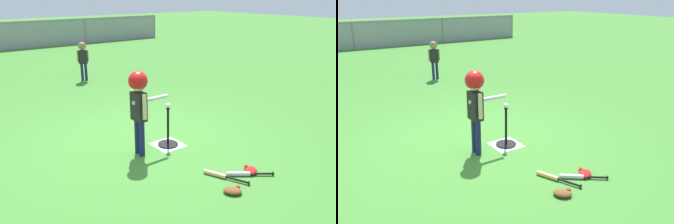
{
  "view_description": "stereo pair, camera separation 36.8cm",
  "coord_description": "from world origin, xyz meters",
  "views": [
    {
      "loc": [
        -2.67,
        -4.3,
        2.26
      ],
      "look_at": [
        0.25,
        -0.43,
        0.55
      ],
      "focal_mm": 36.11,
      "sensor_mm": 36.0,
      "label": 1
    },
    {
      "loc": [
        -2.37,
        -4.51,
        2.26
      ],
      "look_at": [
        0.25,
        -0.43,
        0.55
      ],
      "focal_mm": 36.11,
      "sensor_mm": 36.0,
      "label": 2
    }
  ],
  "objects": [
    {
      "name": "baseball_on_tee",
      "position": [
        0.25,
        -0.43,
        0.65
      ],
      "size": [
        0.07,
        0.07,
        0.07
      ],
      "primitive_type": "sphere",
      "color": "white",
      "rests_on": "batting_tee"
    },
    {
      "name": "spare_bat_silver",
      "position": [
        0.46,
        -1.78,
        0.03
      ],
      "size": [
        0.53,
        0.41,
        0.06
      ],
      "color": "silver",
      "rests_on": "ground_plane"
    },
    {
      "name": "spare_bat_wood",
      "position": [
        0.19,
        -1.62,
        0.03
      ],
      "size": [
        0.29,
        0.59,
        0.06
      ],
      "color": "#DBB266",
      "rests_on": "ground_plane"
    },
    {
      "name": "ground_plane",
      "position": [
        0.0,
        0.0,
        0.0
      ],
      "size": [
        60.0,
        60.0,
        0.0
      ],
      "primitive_type": "plane",
      "color": "#3D7A2D"
    },
    {
      "name": "batter_child",
      "position": [
        -0.27,
        -0.43,
        0.89
      ],
      "size": [
        0.65,
        0.36,
        1.26
      ],
      "color": "#191E4C",
      "rests_on": "ground_plane"
    },
    {
      "name": "batting_tee",
      "position": [
        0.25,
        -0.43,
        0.09
      ],
      "size": [
        0.32,
        0.32,
        0.62
      ],
      "color": "black",
      "rests_on": "ground_plane"
    },
    {
      "name": "glove_near_bats",
      "position": [
        0.05,
        -1.98,
        0.04
      ],
      "size": [
        0.27,
        0.27,
        0.07
      ],
      "color": "brown",
      "rests_on": "ground_plane"
    },
    {
      "name": "fielder_near_left",
      "position": [
        0.93,
        4.25,
        0.67
      ],
      "size": [
        0.31,
        0.21,
        1.04
      ],
      "color": "#191E4C",
      "rests_on": "ground_plane"
    },
    {
      "name": "glove_by_plate",
      "position": [
        0.6,
        -1.79,
        0.04
      ],
      "size": [
        0.27,
        0.25,
        0.07
      ],
      "color": "#B21919",
      "rests_on": "ground_plane"
    },
    {
      "name": "home_plate",
      "position": [
        0.25,
        -0.43,
        0.0
      ],
      "size": [
        0.44,
        0.44,
        0.01
      ],
      "primitive_type": "cube",
      "color": "white",
      "rests_on": "ground_plane"
    }
  ]
}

